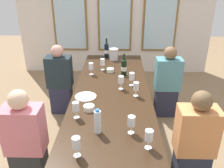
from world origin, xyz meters
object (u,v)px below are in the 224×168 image
Objects in this scene: wine_bottle_0 at (124,67)px; wine_glass_2 at (91,67)px; tasting_bowl_1 at (89,108)px; wine_glass_8 at (76,143)px; wine_glass_5 at (132,77)px; water_bottle at (98,122)px; metal_pitcher at (114,54)px; wine_glass_1 at (149,136)px; wine_glass_7 at (76,107)px; wine_glass_4 at (136,87)px; seated_person_3 at (194,145)px; wine_glass_3 at (103,62)px; wine_bottle_1 at (107,50)px; seated_person_2 at (26,143)px; tasting_bowl_0 at (110,70)px; seated_person_1 at (167,84)px; wine_glass_6 at (131,122)px; dining_table at (112,96)px; seated_person_0 at (60,81)px; white_plate_0 at (86,97)px; wine_glass_0 at (121,80)px.

wine_glass_2 is at bearing 179.29° from wine_bottle_0.
wine_glass_8 is at bearing -91.26° from tasting_bowl_1.
wine_glass_5 is (0.48, 0.63, 0.09)m from tasting_bowl_1.
metal_pitcher is at bearing 87.06° from water_bottle.
wine_glass_1 is 0.80m from wine_glass_7.
seated_person_3 is (0.54, -0.61, -0.33)m from wine_glass_4.
wine_glass_8 is (-0.09, -1.87, 0.00)m from wine_glass_3.
seated_person_2 is (-0.70, -2.06, -0.34)m from wine_bottle_1.
tasting_bowl_0 is at bearing -34.49° from wine_glass_3.
wine_glass_5 is 0.84m from seated_person_1.
wine_bottle_1 is 0.30× the size of seated_person_3.
wine_glass_4 is at bearing 82.96° from wine_glass_6.
dining_table is 1.13m from seated_person_0.
seated_person_0 is (-0.60, 1.20, -0.24)m from tasting_bowl_1.
wine_glass_4 is 1.00× the size of wine_glass_5.
water_bottle is 0.22× the size of seated_person_3.
wine_bottle_1 is (-0.28, 0.79, 0.01)m from wine_bottle_0.
wine_glass_8 is (0.09, -0.55, 0.00)m from wine_glass_7.
wine_glass_7 is at bearing -127.03° from wine_glass_5.
wine_bottle_0 reaches higher than wine_glass_2.
wine_glass_6 reaches higher than tasting_bowl_0.
wine_glass_1 is at bearing -57.17° from seated_person_0.
wine_glass_2 is at bearing -103.17° from wine_bottle_1.
tasting_bowl_1 is 0.10× the size of seated_person_1.
wine_glass_1 is (0.63, -0.88, 0.11)m from white_plate_0.
water_bottle is 1.38× the size of wine_glass_5.
wine_glass_0 is (-0.04, -0.46, 0.00)m from wine_bottle_0.
wine_glass_5 is 0.16× the size of seated_person_1.
tasting_bowl_0 is 0.65× the size of wine_glass_2.
white_plate_0 is 2.17× the size of tasting_bowl_1.
wine_glass_1 is 1.00× the size of wine_glass_5.
white_plate_0 is at bearing 48.18° from seated_person_2.
dining_table is 0.52m from tasting_bowl_1.
seated_person_3 reaches higher than wine_glass_5.
wine_glass_8 is at bearing -169.39° from wine_glass_1.
wine_glass_6 is at bearing -0.62° from water_bottle.
wine_glass_5 is at bearing -57.67° from tasting_bowl_0.
seated_person_0 is (-0.83, -0.44, -0.31)m from metal_pitcher.
wine_glass_4 is 1.03m from seated_person_1.
tasting_bowl_1 is 0.71m from seated_person_2.
seated_person_3 is at bearing -61.81° from wine_bottle_0.
wine_glass_0 is 1.27m from wine_glass_8.
water_bottle is 1.38m from wine_glass_2.
metal_pitcher is 2.36m from wine_glass_8.
water_bottle is at bearing 154.66° from wine_glass_1.
wine_glass_1 is (0.33, -1.04, 0.18)m from dining_table.
wine_glass_2 is at bearing 88.46° from wine_glass_7.
white_plate_0 is 0.72m from water_bottle.
seated_person_1 is at bearing 47.47° from tasting_bowl_1.
white_plate_0 is 0.80× the size of wine_bottle_0.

